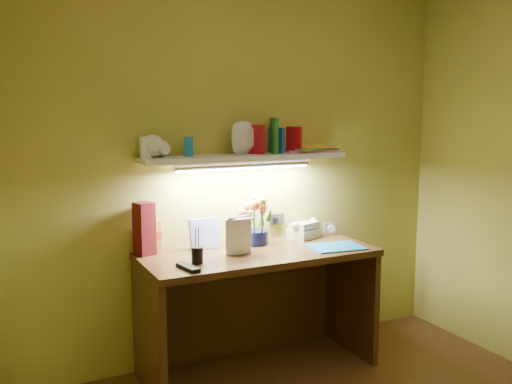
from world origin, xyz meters
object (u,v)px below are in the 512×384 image
at_px(flower_bouquet, 254,220).
at_px(whisky_bottle, 153,232).
at_px(telephone, 304,229).
at_px(desk, 258,311).
at_px(desk_clock, 330,228).

bearing_deg(flower_bouquet, whisky_bottle, 174.05).
distance_m(flower_bouquet, whisky_bottle, 0.63).
bearing_deg(telephone, flower_bouquet, 161.22).
xyz_separation_m(desk, whisky_bottle, (-0.57, 0.24, 0.50)).
relative_size(telephone, whisky_bottle, 0.80).
relative_size(desk_clock, whisky_bottle, 0.31).
bearing_deg(whisky_bottle, desk_clock, -1.78).
xyz_separation_m(flower_bouquet, telephone, (0.37, 0.01, -0.09)).
xyz_separation_m(flower_bouquet, whisky_bottle, (-0.63, 0.07, -0.03)).
distance_m(telephone, desk_clock, 0.21).
bearing_deg(desk, desk_clock, 17.68).
relative_size(flower_bouquet, telephone, 1.53).
distance_m(telephone, whisky_bottle, 1.01).
xyz_separation_m(flower_bouquet, desk_clock, (0.58, 0.03, -0.11)).
xyz_separation_m(telephone, desk_clock, (0.21, 0.02, -0.02)).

